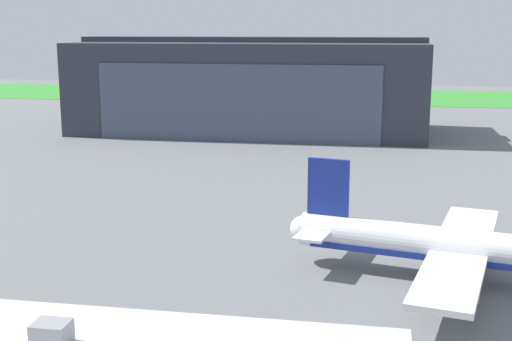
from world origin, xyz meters
TOP-DOWN VIEW (x-y plane):
  - ground_plane at (0.00, 0.00)m, footprint 440.00×440.00m
  - grass_field_strip at (0.00, 168.44)m, footprint 440.00×56.00m
  - maintenance_hangar at (-27.58, 83.37)m, footprint 79.90×34.04m
  - airliner_near_right at (10.63, -9.88)m, footprint 35.44×31.70m

SIDE VIEW (x-z plane):
  - ground_plane at x=0.00m, z-range 0.00..0.00m
  - grass_field_strip at x=0.00m, z-range 0.00..0.08m
  - airliner_near_right at x=10.63m, z-range -2.17..9.03m
  - maintenance_hangar at x=-27.58m, z-range -0.46..21.41m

